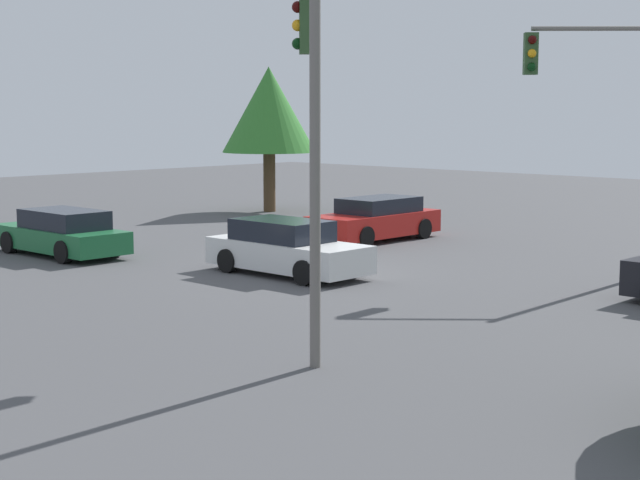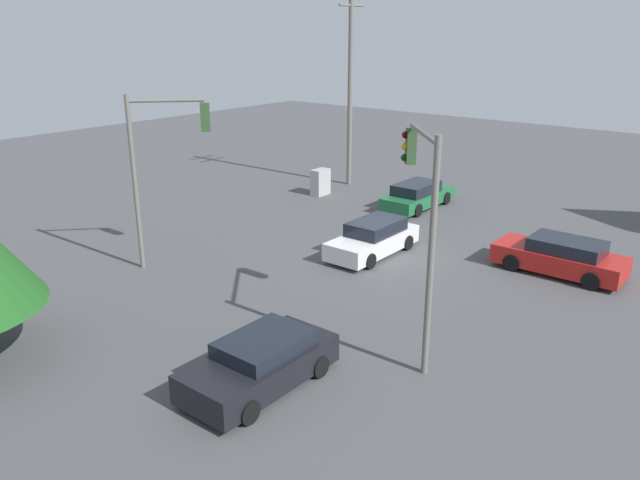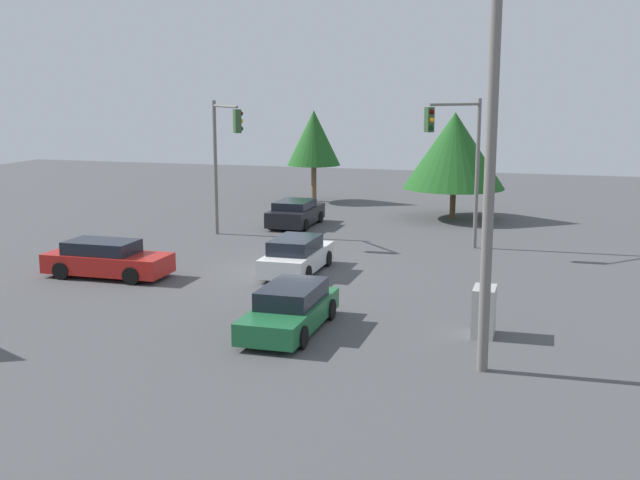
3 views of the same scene
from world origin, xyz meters
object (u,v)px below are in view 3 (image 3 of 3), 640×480
object	(u,v)px
sedan_dark	(296,213)
electrical_cabinet	(484,311)
traffic_signal_main	(459,149)
sedan_white	(297,256)
sedan_green	(290,309)
sedan_red	(107,259)
traffic_signal_cross	(224,146)

from	to	relation	value
sedan_dark	electrical_cabinet	world-z (taller)	electrical_cabinet
traffic_signal_main	electrical_cabinet	xyz separation A→B (m)	(12.28, 2.25, -3.78)
traffic_signal_main	sedan_white	bearing A→B (deg)	1.55
sedan_dark	sedan_green	xyz separation A→B (m)	(17.45, 5.50, -0.01)
sedan_green	sedan_red	distance (m)	10.03
sedan_white	electrical_cabinet	size ratio (longest dim) A/B	3.14
sedan_dark	sedan_white	distance (m)	10.74
sedan_dark	sedan_white	size ratio (longest dim) A/B	0.95
sedan_white	sedan_red	distance (m)	7.31
sedan_green	sedan_red	bearing A→B (deg)	-27.01
sedan_green	electrical_cabinet	xyz separation A→B (m)	(-1.11, 5.60, 0.07)
traffic_signal_cross	sedan_red	bearing A→B (deg)	-50.37
sedan_dark	sedan_white	world-z (taller)	sedan_white
traffic_signal_main	electrical_cabinet	size ratio (longest dim) A/B	4.61
sedan_green	electrical_cabinet	bearing A→B (deg)	-168.76
sedan_dark	traffic_signal_cross	world-z (taller)	traffic_signal_cross
sedan_green	traffic_signal_cross	world-z (taller)	traffic_signal_cross
sedan_red	traffic_signal_cross	distance (m)	9.54
electrical_cabinet	sedan_dark	bearing A→B (deg)	-145.78
sedan_white	traffic_signal_main	distance (m)	9.09
sedan_green	traffic_signal_cross	size ratio (longest dim) A/B	0.73
sedan_green	sedan_white	xyz separation A→B (m)	(-7.24, -2.14, 0.03)
sedan_white	traffic_signal_main	bearing A→B (deg)	48.24
sedan_green	sedan_red	xyz separation A→B (m)	(-4.55, -8.94, 0.03)
sedan_red	electrical_cabinet	size ratio (longest dim) A/B	3.30
sedan_red	traffic_signal_cross	xyz separation A→B (m)	(-8.68, 1.26, 3.76)
sedan_green	sedan_red	world-z (taller)	sedan_red
sedan_red	electrical_cabinet	xyz separation A→B (m)	(3.44, 14.54, 0.04)
sedan_dark	traffic_signal_cross	xyz separation A→B (m)	(4.21, -2.17, 3.77)
sedan_dark	traffic_signal_main	bearing A→B (deg)	-24.56
traffic_signal_cross	electrical_cabinet	bearing A→B (deg)	5.51
sedan_red	traffic_signal_cross	bearing A→B (deg)	171.74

